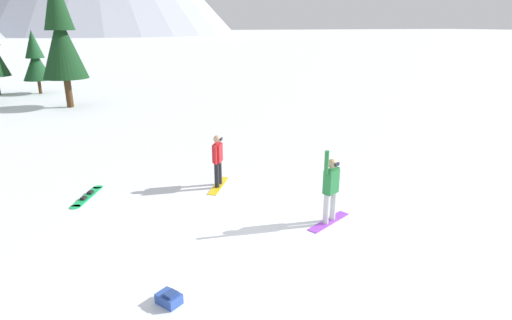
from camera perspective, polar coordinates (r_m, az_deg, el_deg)
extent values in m
plane|color=white|center=(9.87, -0.82, -12.13)|extent=(800.00, 800.00, 0.00)
cube|color=#993FD8|center=(11.25, 9.95, -8.33)|extent=(1.50, 0.92, 0.02)
cylinder|color=#B7B7BC|center=(11.20, 10.52, -6.14)|extent=(0.15, 0.15, 0.81)
cylinder|color=#B7B7BC|center=(10.95, 9.60, -6.65)|extent=(0.15, 0.15, 0.81)
cube|color=#237238|center=(10.80, 10.28, -2.89)|extent=(0.46, 0.39, 0.64)
cylinder|color=#237238|center=(11.00, 11.03, -2.39)|extent=(0.11, 0.11, 0.58)
cylinder|color=#237238|center=(10.41, 9.66, -0.35)|extent=(0.11, 0.11, 0.60)
sphere|color=tan|center=(10.64, 10.42, -0.48)|extent=(0.24, 0.24, 0.24)
cube|color=black|center=(10.57, 11.05, -0.60)|extent=(0.17, 0.11, 0.08)
cube|color=yellow|center=(13.50, -5.17, -3.52)|extent=(1.05, 1.47, 0.02)
cylinder|color=black|center=(13.50, -5.04, -1.63)|extent=(0.15, 0.15, 0.81)
cylinder|color=black|center=(13.21, -5.41, -2.09)|extent=(0.15, 0.15, 0.81)
cube|color=red|center=(13.14, -5.31, 0.98)|extent=(0.41, 0.47, 0.58)
cylinder|color=red|center=(13.38, -5.00, 1.30)|extent=(0.11, 0.11, 0.58)
cylinder|color=red|center=(12.90, -5.62, 0.64)|extent=(0.11, 0.11, 0.58)
sphere|color=tan|center=(13.01, -5.36, 2.87)|extent=(0.24, 0.24, 0.24)
cube|color=black|center=(12.97, -4.77, 2.88)|extent=(0.12, 0.17, 0.08)
cube|color=#19B259|center=(13.61, -22.15, -4.67)|extent=(0.90, 1.50, 0.02)
cylinder|color=#19B259|center=(12.99, -23.56, -5.93)|extent=(0.39, 0.39, 0.02)
cylinder|color=#19B259|center=(14.24, -20.87, -3.52)|extent=(0.39, 0.39, 0.02)
cube|color=black|center=(13.41, -22.59, -4.85)|extent=(0.21, 0.24, 0.07)
cube|color=black|center=(13.78, -21.78, -4.14)|extent=(0.21, 0.24, 0.07)
cube|color=#2D4C9E|center=(8.32, -11.86, -18.13)|extent=(0.51, 0.54, 0.20)
cube|color=navy|center=(8.21, -11.59, -17.58)|extent=(0.30, 0.29, 0.06)
cylinder|color=black|center=(8.48, -13.01, -17.49)|extent=(0.09, 0.11, 0.02)
cylinder|color=#472D19|center=(28.81, -24.30, 8.40)|extent=(0.41, 0.41, 1.80)
cone|color=#143819|center=(28.55, -25.05, 13.96)|extent=(2.66, 2.66, 3.83)
cylinder|color=#472D19|center=(35.65, -27.54, 8.89)|extent=(0.23, 0.23, 1.02)
cone|color=#194723|center=(35.48, -27.92, 11.42)|extent=(2.02, 2.02, 2.17)
cone|color=#194723|center=(35.39, -28.29, 13.84)|extent=(1.31, 1.31, 1.99)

